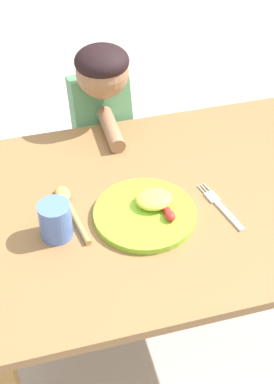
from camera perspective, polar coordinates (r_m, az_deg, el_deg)
The scene contains 7 objects.
ground_plane at distance 1.96m, azimuth 1.77°, elevation -15.29°, with size 8.00×8.00×0.00m, color #BEB4AD.
dining_table at distance 1.54m, azimuth 2.18°, elevation -4.74°, with size 1.09×0.76×0.67m.
plate at distance 1.39m, azimuth 1.02°, elevation -2.05°, with size 0.26×0.26×0.05m.
fork at distance 1.44m, azimuth 8.74°, elevation -1.54°, with size 0.06×0.19×0.01m.
spoon at distance 1.43m, azimuth -7.09°, elevation -1.38°, with size 0.06×0.22×0.02m.
drinking_cup at distance 1.34m, azimuth -8.47°, elevation -2.93°, with size 0.08×0.08×0.10m, color #5478D1.
person at distance 1.89m, azimuth -3.59°, elevation 4.28°, with size 0.19×0.36×0.91m.
Camera 1 is at (-0.33, -1.00, 1.66)m, focal length 51.35 mm.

